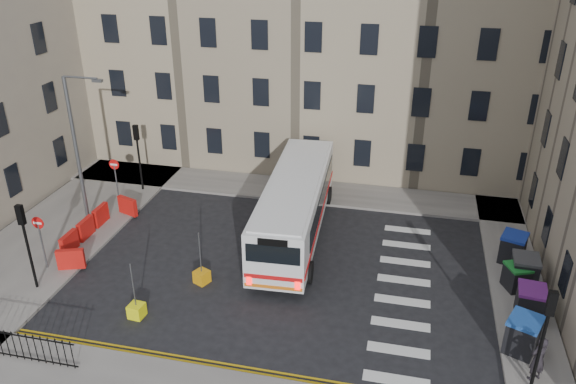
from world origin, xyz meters
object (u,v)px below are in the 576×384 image
at_px(bus, 295,204).
at_px(wheelie_bin_e, 513,248).
at_px(streetlamp, 76,150).
at_px(pedestrian, 538,359).
at_px(wheelie_bin_a, 523,334).
at_px(wheelie_bin_d, 524,271).
at_px(bollard_yellow, 137,311).
at_px(bollard_chevron, 202,277).
at_px(wheelie_bin_b, 530,303).
at_px(wheelie_bin_c, 516,277).

height_order(bus, wheelie_bin_e, bus).
distance_m(streetlamp, pedestrian, 23.09).
distance_m(wheelie_bin_e, pedestrian, 8.04).
height_order(streetlamp, wheelie_bin_a, streetlamp).
height_order(wheelie_bin_d, bollard_yellow, wheelie_bin_d).
bearing_deg(bollard_chevron, bus, 58.04).
bearing_deg(wheelie_bin_b, bollard_yellow, -161.79).
bearing_deg(bollard_chevron, pedestrian, -12.96).
xyz_separation_m(wheelie_bin_c, bollard_chevron, (-13.83, -2.50, -0.44)).
bearing_deg(wheelie_bin_a, wheelie_bin_c, 108.90).
bearing_deg(streetlamp, bus, 6.92).
bearing_deg(bollard_chevron, wheelie_bin_c, 10.25).
bearing_deg(wheelie_bin_a, bus, 169.62).
bearing_deg(wheelie_bin_d, bollard_yellow, -157.25).
distance_m(wheelie_bin_b, bollard_yellow, 16.22).
height_order(wheelie_bin_b, wheelie_bin_c, wheelie_bin_b).
bearing_deg(wheelie_bin_e, streetlamp, -158.41).
distance_m(wheelie_bin_b, bollard_chevron, 14.11).
xyz_separation_m(bollard_yellow, bollard_chevron, (1.76, 2.94, 0.00)).
relative_size(streetlamp, bus, 0.69).
distance_m(wheelie_bin_a, wheelie_bin_e, 6.56).
distance_m(bollard_yellow, bollard_chevron, 3.43).
xyz_separation_m(wheelie_bin_c, pedestrian, (-0.06, -5.67, 0.33)).
bearing_deg(wheelie_bin_b, wheelie_bin_a, -99.06).
bearing_deg(wheelie_bin_d, bus, 170.81).
distance_m(wheelie_bin_c, bollard_chevron, 14.06).
bearing_deg(bus, bollard_yellow, -124.53).
bearing_deg(wheelie_bin_a, bollard_yellow, -151.93).
distance_m(wheelie_bin_c, wheelie_bin_e, 2.37).
distance_m(pedestrian, bollard_chevron, 14.15).
bearing_deg(pedestrian, wheelie_bin_c, -122.66).
bearing_deg(bollard_yellow, bus, 58.46).
height_order(wheelie_bin_a, bollard_yellow, wheelie_bin_a).
relative_size(streetlamp, bollard_chevron, 13.57).
height_order(wheelie_bin_a, wheelie_bin_e, wheelie_bin_a).
bearing_deg(bus, wheelie_bin_d, -14.91).
relative_size(streetlamp, pedestrian, 4.44).
xyz_separation_m(wheelie_bin_c, bollard_yellow, (-15.58, -5.45, -0.44)).
bearing_deg(pedestrian, bus, -70.44).
relative_size(streetlamp, wheelie_bin_e, 5.22).
bearing_deg(bus, wheelie_bin_e, -4.63).
xyz_separation_m(wheelie_bin_a, wheelie_bin_b, (0.58, 2.17, -0.02)).
height_order(wheelie_bin_c, bollard_yellow, wheelie_bin_c).
xyz_separation_m(wheelie_bin_d, bollard_yellow, (-15.94, -5.81, -0.57)).
bearing_deg(bollard_chevron, wheelie_bin_a, -7.08).
bearing_deg(pedestrian, wheelie_bin_a, -112.01).
xyz_separation_m(wheelie_bin_e, pedestrian, (-0.18, -8.04, 0.21)).
relative_size(bus, bollard_chevron, 19.75).
xyz_separation_m(streetlamp, wheelie_bin_b, (22.09, -3.32, -3.48)).
height_order(streetlamp, wheelie_bin_e, streetlamp).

